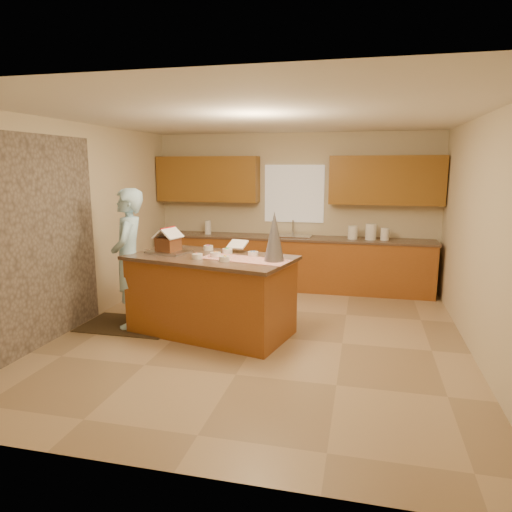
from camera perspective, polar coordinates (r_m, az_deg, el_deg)
name	(u,v)px	position (r m, az deg, el deg)	size (l,w,h in m)	color
floor	(260,336)	(5.98, 0.50, -9.84)	(5.50, 5.50, 0.00)	tan
ceiling	(260,116)	(5.62, 0.55, 16.83)	(5.50, 5.50, 0.00)	silver
wall_back	(294,211)	(8.33, 4.72, 5.59)	(5.50, 5.50, 0.00)	beige
wall_front	(167,288)	(3.07, -10.90, -3.87)	(5.50, 5.50, 0.00)	beige
wall_left	(78,225)	(6.66, -21.01, 3.54)	(5.50, 5.50, 0.00)	beige
wall_right	(482,238)	(5.65, 26.09, 1.95)	(5.50, 5.50, 0.00)	beige
stone_accent	(40,242)	(6.02, -25.03, 1.56)	(2.50, 2.50, 0.00)	gray
window_curtain	(294,194)	(8.28, 4.72, 7.64)	(1.05, 0.03, 1.00)	white
back_counter_base	(291,264)	(8.18, 4.31, -0.96)	(4.80, 0.60, 0.88)	brown
back_counter_top	(291,238)	(8.09, 4.35, 2.23)	(4.85, 0.63, 0.04)	brown
upper_cabinet_left	(208,179)	(8.50, -5.94, 9.39)	(1.85, 0.35, 0.80)	brown
upper_cabinet_right	(386,180)	(8.03, 15.72, 8.96)	(1.85, 0.35, 0.80)	brown
sink	(291,239)	(8.10, 4.35, 2.16)	(0.70, 0.45, 0.12)	silver
faucet	(293,228)	(8.25, 4.56, 3.51)	(0.03, 0.03, 0.28)	silver
island_base	(211,296)	(6.00, -5.55, -4.97)	(1.98, 0.99, 0.97)	brown
island_top	(210,258)	(5.88, -5.64, -0.22)	(2.07, 1.08, 0.04)	brown
table_runner	(245,259)	(5.63, -1.37, -0.40)	(1.10, 0.40, 0.01)	#AC1B0C
baking_tray	(169,252)	(6.17, -10.70, 0.51)	(0.51, 0.37, 0.03)	silver
cookbook	(237,244)	(6.13, -2.29, 1.44)	(0.24, 0.02, 0.20)	white
tinsel_tree	(274,236)	(5.48, 2.26, 2.44)	(0.24, 0.24, 0.61)	#B2B3BF
rug	(129,325)	(6.60, -15.35, -8.19)	(1.25, 0.81, 0.01)	black
boy	(129,258)	(6.34, -15.37, -0.30)	(0.67, 0.44, 1.84)	#ABDDF3
canister_a	(353,232)	(7.98, 11.82, 2.86)	(0.16, 0.16, 0.22)	white
canister_b	(371,232)	(7.98, 13.95, 2.91)	(0.18, 0.18, 0.26)	white
canister_c	(385,234)	(7.99, 15.57, 2.62)	(0.14, 0.14, 0.20)	white
paper_towel	(208,227)	(8.44, -5.94, 3.54)	(0.11, 0.11, 0.24)	white
gingerbread_house	(168,242)	(6.15, -10.75, 1.69)	(0.36, 0.37, 0.31)	brown
candy_bowls	(221,254)	(5.87, -4.33, 0.30)	(0.83, 0.81, 0.06)	#9D3468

